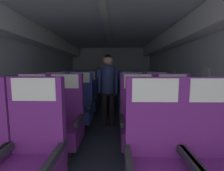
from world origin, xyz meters
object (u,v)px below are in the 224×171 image
Objects in this scene: seat_e_right_aisle at (141,93)px; seat_a_right_aisle at (215,162)px; seat_d_right_window at (129,99)px; seat_b_left_aisle at (64,123)px; seat_a_right_window at (156,162)px; seat_c_right_aisle at (157,107)px; seat_c_right_window at (132,108)px; seat_e_left_window at (77,93)px; seat_b_right_window at (138,123)px; seat_b_right_aisle at (173,124)px; seat_e_left_aisle at (92,93)px; seat_a_left_aisle at (32,158)px; seat_c_left_aisle at (80,107)px; seat_b_left_window at (31,122)px; seat_d_left_aisle at (87,99)px; seat_d_right_aisle at (148,99)px; seat_e_right_window at (126,93)px; seat_c_left_window at (54,107)px; seat_d_left_window at (69,98)px; flight_attendant at (108,83)px.

seat_a_right_aisle is at bearing -89.78° from seat_e_right_aisle.
seat_b_left_aisle is at bearing -121.77° from seat_d_right_window.
seat_a_right_window is 1.00× the size of seat_c_right_aisle.
seat_a_right_aisle is 0.48m from seat_a_right_window.
seat_c_right_window is (-0.48, -0.02, 0.00)m from seat_c_right_aisle.
seat_e_right_aisle is (-0.01, 1.70, 0.00)m from seat_c_right_aisle.
seat_b_right_window is at bearing -59.14° from seat_e_left_window.
seat_c_right_window is (-0.47, 0.84, 0.00)m from seat_b_right_aisle.
seat_b_left_aisle is at bearing -120.61° from seat_e_right_aisle.
seat_e_left_aisle is (0.49, -0.01, 0.00)m from seat_e_left_window.
seat_a_left_aisle is at bearing -112.38° from seat_d_right_window.
seat_e_left_window is at bearing 106.36° from seat_c_left_aisle.
seat_b_left_window and seat_d_left_aisle have the same top height.
seat_e_left_window and seat_e_left_aisle have the same top height.
seat_d_right_aisle is at bearing 79.41° from seat_a_right_window.
seat_b_right_aisle is 1.00× the size of seat_b_right_window.
seat_a_left_aisle is 1.00× the size of seat_c_left_aisle.
seat_a_right_window is 3.42m from seat_e_right_window.
seat_c_left_window and seat_c_right_aisle have the same top height.
seat_e_left_aisle is 1.51m from seat_e_right_aisle.
seat_d_right_aisle is at bearing 0.50° from seat_d_right_window.
seat_c_right_aisle is at bearing 90.01° from seat_a_right_aisle.
seat_a_left_aisle is 1.04m from seat_a_right_window.
seat_a_right_aisle is 1.00× the size of seat_c_right_aisle.
seat_d_left_window is (-2.00, 2.59, 0.00)m from seat_a_right_aisle.
seat_a_right_window and seat_e_left_window have the same top height.
seat_a_right_aisle is at bearing -79.51° from flight_attendant.
seat_e_right_window is (1.05, 2.56, 0.00)m from seat_b_left_aisle.
seat_d_right_window is (-0.48, -0.00, 0.00)m from seat_d_right_aisle.
seat_a_left_aisle is at bearing -81.78° from seat_e_left_window.
seat_b_right_aisle is 0.96m from seat_c_right_window.
seat_c_left_window is at bearing -106.22° from seat_e_left_aisle.
seat_a_left_aisle and seat_b_right_window have the same top height.
seat_a_right_aisle is at bearing -79.37° from seat_d_right_window.
seat_b_right_aisle is (-0.01, 0.87, 0.00)m from seat_a_right_aisle.
seat_d_right_window is at bearing -29.20° from seat_e_left_window.
seat_b_left_window and seat_b_left_aisle have the same top height.
seat_d_right_window is 0.99m from seat_e_right_aisle.
seat_b_left_window is 1.00× the size of seat_e_right_window.
seat_b_right_aisle and seat_e_left_window have the same top height.
seat_c_left_aisle is at bearing -167.40° from flight_attendant.
seat_d_right_window is (1.05, -0.02, 0.00)m from seat_d_left_aisle.
seat_c_right_window is 1.00× the size of seat_e_left_window.
seat_d_right_aisle and seat_e_left_aisle have the same top height.
seat_a_left_aisle is 1.00× the size of seat_e_left_window.
seat_b_right_window is at bearing 0.12° from seat_b_left_window.
seat_b_left_aisle is 1.00× the size of seat_c_right_window.
seat_c_left_window and seat_c_right_window have the same top height.
seat_b_right_window is 1.00× the size of seat_c_right_window.
seat_d_left_window is at bearing 100.57° from seat_a_left_aisle.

